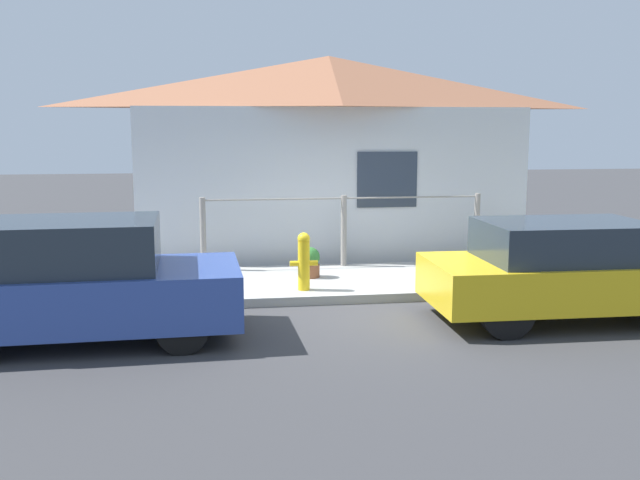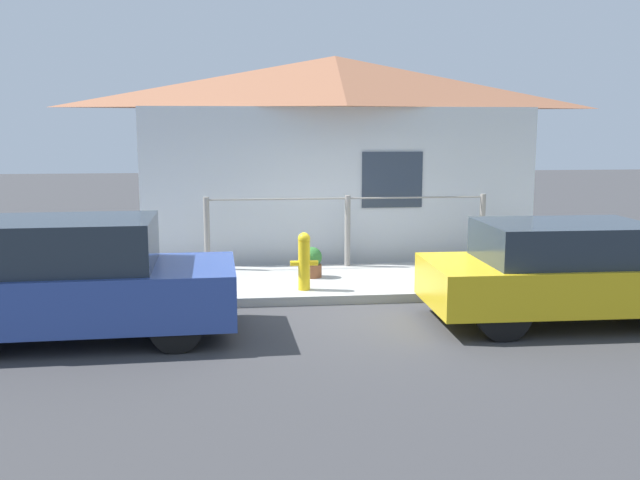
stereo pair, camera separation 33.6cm
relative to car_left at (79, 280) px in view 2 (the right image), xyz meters
name	(u,v)px [view 2 (the right image)]	position (x,y,z in m)	size (l,w,h in m)	color
ground_plane	(370,304)	(3.77, 1.23, -0.71)	(60.00, 60.00, 0.00)	#38383A
sidewalk	(357,282)	(3.77, 2.40, -0.65)	(24.00, 2.35, 0.13)	#9E9E99
house	(336,96)	(3.77, 4.95, 2.39)	(7.54, 2.23, 3.84)	silver
fence	(348,227)	(3.77, 3.43, 0.09)	(4.90, 0.10, 1.23)	gray
car_left	(79,280)	(0.00, 0.00, 0.00)	(3.65, 1.78, 1.45)	#2D4793
car_right	(571,272)	(6.16, 0.00, -0.04)	(3.83, 1.67, 1.31)	gold
fire_hydrant	(304,260)	(2.85, 1.68, -0.13)	(0.41, 0.18, 0.86)	yellow
potted_plant_near_hydrant	(312,262)	(3.06, 2.56, -0.33)	(0.32, 0.32, 0.49)	brown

